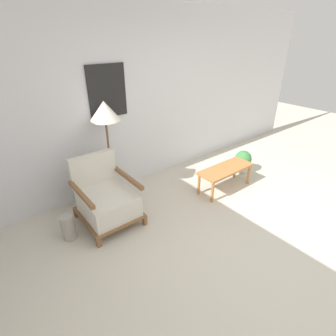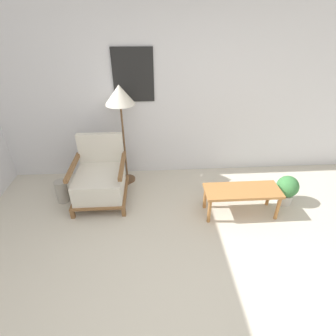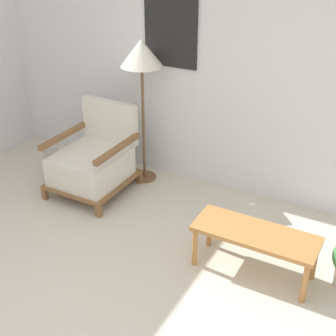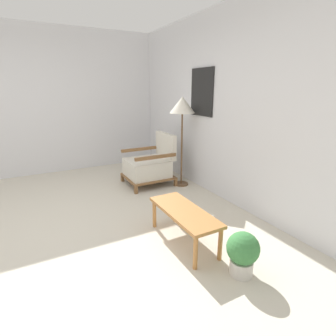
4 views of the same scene
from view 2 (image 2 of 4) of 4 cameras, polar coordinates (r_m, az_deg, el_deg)
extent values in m
plane|color=beige|center=(2.70, 6.66, -28.29)|extent=(14.00, 14.00, 0.00)
cube|color=silver|center=(3.92, 1.80, 16.90)|extent=(8.00, 0.06, 2.70)
cube|color=black|center=(3.82, -7.58, 19.36)|extent=(0.56, 0.02, 0.72)
cube|color=brown|center=(3.65, -20.06, -9.40)|extent=(0.05, 0.05, 0.12)
cube|color=brown|center=(3.51, -9.61, -9.40)|extent=(0.05, 0.05, 0.12)
cube|color=brown|center=(4.20, -17.76, -2.99)|extent=(0.05, 0.05, 0.12)
cube|color=brown|center=(4.09, -8.81, -2.76)|extent=(0.05, 0.05, 0.12)
cube|color=brown|center=(3.80, -14.22, -5.01)|extent=(0.71, 0.78, 0.03)
cube|color=silver|center=(3.69, -14.58, -3.22)|extent=(0.63, 0.68, 0.29)
cube|color=silver|center=(3.83, -14.44, 4.33)|extent=(0.63, 0.08, 0.43)
cube|color=brown|center=(3.65, -20.05, 0.26)|extent=(0.05, 0.72, 0.05)
cube|color=brown|center=(3.52, -9.93, 0.63)|extent=(0.05, 0.72, 0.05)
cylinder|color=brown|center=(4.21, -8.79, -2.40)|extent=(0.24, 0.24, 0.03)
cylinder|color=brown|center=(3.91, -9.50, 5.11)|extent=(0.03, 0.03, 1.20)
cone|color=silver|center=(3.65, -10.52, 15.45)|extent=(0.41, 0.41, 0.26)
cube|color=#B2753D|center=(3.45, 15.91, -4.78)|extent=(0.96, 0.37, 0.04)
cylinder|color=#B2753D|center=(3.34, 8.98, -9.27)|extent=(0.04, 0.04, 0.34)
cylinder|color=#B2753D|center=(3.62, 22.78, -8.07)|extent=(0.04, 0.04, 0.34)
cylinder|color=#B2753D|center=(3.56, 8.06, -6.29)|extent=(0.04, 0.04, 0.34)
cylinder|color=#B2753D|center=(3.82, 21.10, -5.41)|extent=(0.04, 0.04, 0.34)
cylinder|color=#9E998E|center=(3.93, -22.09, -4.74)|extent=(0.17, 0.17, 0.32)
cylinder|color=beige|center=(4.02, 24.00, -5.96)|extent=(0.21, 0.21, 0.15)
sphere|color=#3D7F42|center=(3.91, 24.61, -3.65)|extent=(0.29, 0.29, 0.29)
camera|label=1|loc=(1.90, -84.64, 1.45)|focal=28.00mm
camera|label=3|loc=(1.94, 95.58, 1.97)|focal=50.00mm
camera|label=4|loc=(3.56, 62.71, 2.62)|focal=28.00mm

